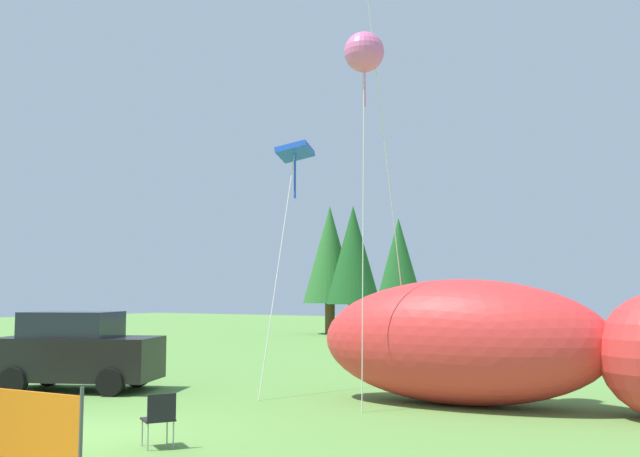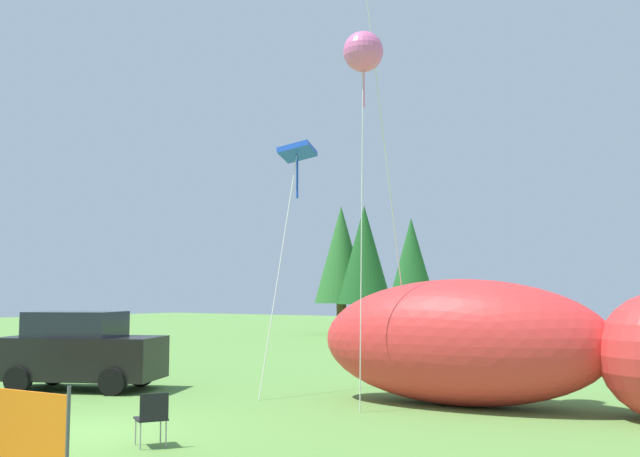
% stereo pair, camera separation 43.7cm
% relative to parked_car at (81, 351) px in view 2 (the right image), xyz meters
% --- Properties ---
extents(ground_plane, '(120.00, 120.00, 0.00)m').
position_rel_parked_car_xyz_m(ground_plane, '(4.83, -3.70, -1.00)').
color(ground_plane, '#609342').
extents(parked_car, '(4.43, 3.42, 2.02)m').
position_rel_parked_car_xyz_m(parked_car, '(0.00, 0.00, 0.00)').
color(parked_car, black).
rests_on(parked_car, ground).
extents(folding_chair, '(0.66, 0.66, 0.88)m').
position_rel_parked_car_xyz_m(folding_chair, '(6.85, -3.74, -0.48)').
color(folding_chair, black).
rests_on(folding_chair, ground).
extents(inflatable_cat, '(8.81, 3.53, 2.81)m').
position_rel_parked_car_xyz_m(inflatable_cat, '(10.08, 3.27, 0.30)').
color(inflatable_cat, red).
rests_on(inflatable_cat, ground).
extents(kite_blue_box, '(1.40, 3.18, 6.65)m').
position_rel_parked_car_xyz_m(kite_blue_box, '(4.21, 3.74, 5.30)').
color(kite_blue_box, silver).
rests_on(kite_blue_box, ground).
extents(kite_pink_octopus, '(0.93, 1.26, 8.53)m').
position_rel_parked_car_xyz_m(kite_pink_octopus, '(7.51, 1.85, 7.03)').
color(kite_pink_octopus, silver).
rests_on(kite_pink_octopus, ground).
extents(horizon_tree_east, '(3.37, 3.37, 8.05)m').
position_rel_parked_car_xyz_m(horizon_tree_east, '(-8.59, 25.69, 3.94)').
color(horizon_tree_east, brown).
rests_on(horizon_tree_east, ground).
extents(horizon_tree_west, '(3.31, 3.31, 7.89)m').
position_rel_parked_car_xyz_m(horizon_tree_west, '(-6.60, 25.23, 3.85)').
color(horizon_tree_west, brown).
rests_on(horizon_tree_west, ground).
extents(horizon_tree_mid, '(3.37, 3.37, 8.04)m').
position_rel_parked_car_xyz_m(horizon_tree_mid, '(-8.19, 34.47, 3.94)').
color(horizon_tree_mid, brown).
rests_on(horizon_tree_mid, ground).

